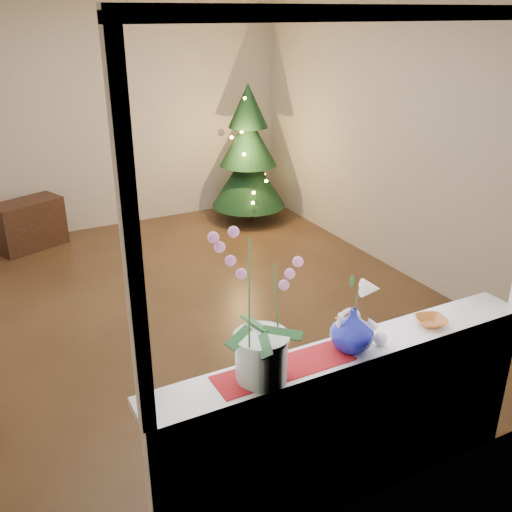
{
  "coord_description": "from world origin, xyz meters",
  "views": [
    {
      "loc": [
        -1.55,
        -4.31,
        2.48
      ],
      "look_at": [
        -0.02,
        -1.4,
        1.06
      ],
      "focal_mm": 40.0,
      "sensor_mm": 36.0,
      "label": 1
    }
  ],
  "objects_px": {
    "side_table": "(29,224)",
    "blue_vase": "(353,326)",
    "orchid_pot": "(262,306)",
    "swan": "(356,327)",
    "paperweight": "(380,339)",
    "xmas_tree": "(248,154)",
    "amber_dish": "(431,322)"
  },
  "relations": [
    {
      "from": "side_table",
      "to": "blue_vase",
      "type": "bearing_deg",
      "value": -99.64
    },
    {
      "from": "blue_vase",
      "to": "orchid_pot",
      "type": "bearing_deg",
      "value": -179.09
    },
    {
      "from": "orchid_pot",
      "to": "side_table",
      "type": "height_order",
      "value": "orchid_pot"
    },
    {
      "from": "swan",
      "to": "blue_vase",
      "type": "bearing_deg",
      "value": -173.83
    },
    {
      "from": "swan",
      "to": "paperweight",
      "type": "distance_m",
      "value": 0.15
    },
    {
      "from": "xmas_tree",
      "to": "side_table",
      "type": "distance_m",
      "value": 2.69
    },
    {
      "from": "orchid_pot",
      "to": "xmas_tree",
      "type": "xyz_separation_m",
      "value": [
        2.1,
        4.27,
        -0.45
      ]
    },
    {
      "from": "blue_vase",
      "to": "xmas_tree",
      "type": "bearing_deg",
      "value": 69.57
    },
    {
      "from": "xmas_tree",
      "to": "amber_dish",
      "type": "bearing_deg",
      "value": -103.96
    },
    {
      "from": "swan",
      "to": "xmas_tree",
      "type": "xyz_separation_m",
      "value": [
        1.55,
        4.24,
        -0.18
      ]
    },
    {
      "from": "swan",
      "to": "amber_dish",
      "type": "relative_size",
      "value": 1.82
    },
    {
      "from": "blue_vase",
      "to": "side_table",
      "type": "relative_size",
      "value": 0.36
    },
    {
      "from": "orchid_pot",
      "to": "amber_dish",
      "type": "distance_m",
      "value": 1.1
    },
    {
      "from": "orchid_pot",
      "to": "side_table",
      "type": "bearing_deg",
      "value": 96.35
    },
    {
      "from": "swan",
      "to": "orchid_pot",
      "type": "bearing_deg",
      "value": 163.36
    },
    {
      "from": "blue_vase",
      "to": "paperweight",
      "type": "distance_m",
      "value": 0.19
    },
    {
      "from": "paperweight",
      "to": "swan",
      "type": "bearing_deg",
      "value": 155.13
    },
    {
      "from": "orchid_pot",
      "to": "blue_vase",
      "type": "bearing_deg",
      "value": 0.91
    },
    {
      "from": "paperweight",
      "to": "side_table",
      "type": "relative_size",
      "value": 0.1
    },
    {
      "from": "swan",
      "to": "blue_vase",
      "type": "relative_size",
      "value": 0.96
    },
    {
      "from": "amber_dish",
      "to": "paperweight",
      "type": "bearing_deg",
      "value": -175.17
    },
    {
      "from": "blue_vase",
      "to": "paperweight",
      "type": "xyz_separation_m",
      "value": [
        0.15,
        -0.04,
        -0.1
      ]
    },
    {
      "from": "paperweight",
      "to": "amber_dish",
      "type": "height_order",
      "value": "paperweight"
    },
    {
      "from": "amber_dish",
      "to": "xmas_tree",
      "type": "xyz_separation_m",
      "value": [
        1.06,
        4.26,
        -0.09
      ]
    },
    {
      "from": "paperweight",
      "to": "side_table",
      "type": "height_order",
      "value": "paperweight"
    },
    {
      "from": "swan",
      "to": "xmas_tree",
      "type": "height_order",
      "value": "xmas_tree"
    },
    {
      "from": "orchid_pot",
      "to": "paperweight",
      "type": "distance_m",
      "value": 0.75
    },
    {
      "from": "orchid_pot",
      "to": "swan",
      "type": "bearing_deg",
      "value": 2.77
    },
    {
      "from": "paperweight",
      "to": "xmas_tree",
      "type": "relative_size",
      "value": 0.04
    },
    {
      "from": "xmas_tree",
      "to": "side_table",
      "type": "relative_size",
      "value": 2.32
    },
    {
      "from": "orchid_pot",
      "to": "xmas_tree",
      "type": "relative_size",
      "value": 0.45
    },
    {
      "from": "orchid_pot",
      "to": "blue_vase",
      "type": "relative_size",
      "value": 2.89
    }
  ]
}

